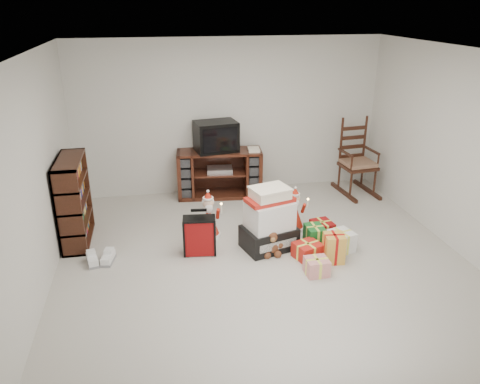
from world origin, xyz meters
name	(u,v)px	position (x,y,z in m)	size (l,w,h in m)	color
room	(266,167)	(0.00, 0.00, 1.25)	(5.01, 5.01, 2.51)	#ADA89E
tv_stand	(220,173)	(-0.21, 2.23, 0.39)	(1.40, 0.62, 0.77)	#4B2015
bookshelf	(74,202)	(-2.31, 1.04, 0.55)	(0.31, 0.94, 1.15)	#3B1910
rocking_chair	(356,167)	(2.05, 1.98, 0.44)	(0.60, 0.91, 1.30)	#3B1910
gift_pile	(269,223)	(0.15, 0.35, 0.36)	(0.76, 0.64, 0.83)	black
red_suitcase	(200,236)	(-0.75, 0.37, 0.25)	(0.40, 0.24, 0.58)	maroon
stocking	(278,229)	(0.23, 0.24, 0.32)	(0.30, 0.13, 0.64)	#0D7C0F
teddy_bear	(271,243)	(0.13, 0.18, 0.15)	(0.23, 0.21, 0.35)	brown
santa_figurine	(294,213)	(0.63, 0.81, 0.24)	(0.31, 0.29, 0.63)	#AD2212
mrs_claus_figurine	(209,219)	(-0.58, 0.82, 0.26)	(0.32, 0.31, 0.66)	#AD2212
sneaker_pair	(100,259)	(-1.98, 0.37, 0.05)	(0.37, 0.31, 0.10)	white
gift_cluster	(323,243)	(0.78, 0.07, 0.14)	(0.83, 1.15, 0.28)	#B31E14
crt_television	(216,136)	(-0.26, 2.23, 1.01)	(0.71, 0.56, 0.48)	black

